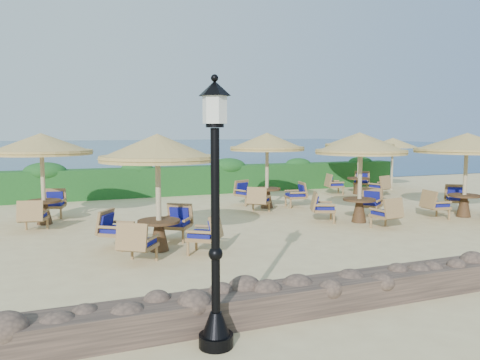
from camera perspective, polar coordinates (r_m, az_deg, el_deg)
ground at (r=14.11m, az=6.79°, el=-5.13°), size 120.00×120.00×0.00m
sea at (r=82.48m, az=-17.01°, el=3.85°), size 160.00×160.00×0.00m
hedge at (r=20.57m, az=-2.74°, el=0.10°), size 18.00×0.90×1.20m
stone_wall at (r=9.24m, az=25.67°, el=-10.25°), size 15.00×0.65×0.44m
lamp_post at (r=5.78m, az=-3.02°, el=-5.59°), size 0.44×0.44×3.31m
extra_parasol at (r=22.57m, az=18.13°, el=4.33°), size 2.30×2.30×2.41m
cafe_set_0 at (r=10.60m, az=-9.97°, el=0.80°), size 2.69×2.69×2.65m
cafe_set_1 at (r=14.23m, az=14.48°, el=2.48°), size 2.77×2.78×2.65m
cafe_set_2 at (r=16.27m, az=25.88°, el=2.86°), size 3.21×3.21×2.65m
cafe_set_3 at (r=14.62m, az=-23.02°, el=2.83°), size 2.89×2.89×2.65m
cafe_set_4 at (r=16.38m, az=3.32°, el=3.04°), size 2.75×2.75×2.65m
cafe_set_5 at (r=20.66m, az=14.33°, el=3.67°), size 2.94×2.94×2.65m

